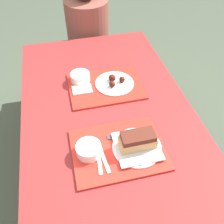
% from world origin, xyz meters
% --- Properties ---
extents(ground_plane, '(12.00, 12.00, 0.00)m').
position_xyz_m(ground_plane, '(0.00, 0.00, 0.00)').
color(ground_plane, '#424C3D').
extents(picnic_table, '(0.94, 1.78, 0.76)m').
position_xyz_m(picnic_table, '(0.00, 0.00, 0.68)').
color(picnic_table, maroon).
rests_on(picnic_table, ground_plane).
extents(picnic_bench_far, '(0.90, 0.28, 0.45)m').
position_xyz_m(picnic_bench_far, '(0.00, 1.11, 0.38)').
color(picnic_bench_far, maroon).
rests_on(picnic_bench_far, ground_plane).
extents(tray_near, '(0.44, 0.34, 0.01)m').
position_xyz_m(tray_near, '(-0.01, -0.21, 0.77)').
color(tray_near, red).
rests_on(tray_near, picnic_table).
extents(tray_far, '(0.44, 0.34, 0.01)m').
position_xyz_m(tray_far, '(0.03, 0.27, 0.77)').
color(tray_far, red).
rests_on(tray_far, picnic_table).
extents(bowl_coleslaw_near, '(0.12, 0.12, 0.05)m').
position_xyz_m(bowl_coleslaw_near, '(-0.15, -0.20, 0.80)').
color(bowl_coleslaw_near, white).
rests_on(bowl_coleslaw_near, tray_near).
extents(brisket_sandwich_plate, '(0.24, 0.24, 0.10)m').
position_xyz_m(brisket_sandwich_plate, '(0.08, -0.22, 0.81)').
color(brisket_sandwich_plate, white).
rests_on(brisket_sandwich_plate, tray_near).
extents(plastic_fork_near, '(0.03, 0.17, 0.00)m').
position_xyz_m(plastic_fork_near, '(-0.11, -0.24, 0.78)').
color(plastic_fork_near, white).
rests_on(plastic_fork_near, tray_near).
extents(plastic_knife_near, '(0.03, 0.17, 0.00)m').
position_xyz_m(plastic_knife_near, '(-0.09, -0.24, 0.78)').
color(plastic_knife_near, white).
rests_on(plastic_knife_near, tray_near).
extents(condiment_packet, '(0.04, 0.03, 0.01)m').
position_xyz_m(condiment_packet, '(-0.03, -0.13, 0.78)').
color(condiment_packet, '#3F3F47').
rests_on(condiment_packet, tray_near).
extents(bowl_coleslaw_far, '(0.12, 0.12, 0.05)m').
position_xyz_m(bowl_coleslaw_far, '(-0.11, 0.36, 0.80)').
color(bowl_coleslaw_far, white).
rests_on(bowl_coleslaw_far, tray_far).
extents(wings_plate_far, '(0.24, 0.24, 0.05)m').
position_xyz_m(wings_plate_far, '(0.09, 0.27, 0.79)').
color(wings_plate_far, white).
rests_on(wings_plate_far, tray_far).
extents(napkin_far, '(0.12, 0.08, 0.01)m').
position_xyz_m(napkin_far, '(-0.11, 0.26, 0.78)').
color(napkin_far, white).
rests_on(napkin_far, tray_far).
extents(person_seated_across, '(0.36, 0.36, 0.71)m').
position_xyz_m(person_seated_across, '(0.06, 1.11, 0.74)').
color(person_seated_across, brown).
rests_on(person_seated_across, picnic_bench_far).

